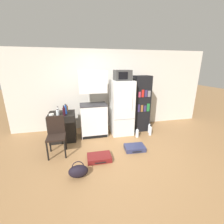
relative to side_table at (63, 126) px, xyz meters
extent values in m
plane|color=olive|center=(1.40, -1.28, -0.38)|extent=(24.00, 24.00, 0.00)
cube|color=beige|center=(1.60, 0.72, 0.86)|extent=(6.40, 0.10, 2.47)
cube|color=black|center=(0.00, 0.00, 0.00)|extent=(0.69, 0.65, 0.76)
cube|color=white|center=(0.88, 0.07, 0.08)|extent=(0.74, 0.50, 0.92)
cube|color=#333338|center=(0.88, 0.07, 0.55)|extent=(0.76, 0.51, 0.03)
cube|color=white|center=(0.88, 0.07, 1.20)|extent=(0.74, 0.43, 0.59)
cube|color=black|center=(0.88, -0.18, -0.34)|extent=(0.71, 0.01, 0.08)
cube|color=silver|center=(1.71, 0.03, 0.42)|extent=(0.63, 0.59, 1.60)
cube|color=gray|center=(1.71, -0.27, 0.16)|extent=(0.60, 0.01, 0.01)
cylinder|color=silver|center=(1.91, -0.28, 0.71)|extent=(0.02, 0.02, 0.56)
cube|color=#333333|center=(1.71, 0.03, 1.36)|extent=(0.44, 0.42, 0.28)
cube|color=black|center=(1.67, -0.18, 1.36)|extent=(0.26, 0.01, 0.19)
cube|color=black|center=(2.36, 0.13, 0.48)|extent=(0.48, 0.39, 1.71)
cube|color=#332856|center=(2.21, -0.07, 0.40)|extent=(0.06, 0.01, 0.23)
cube|color=brown|center=(2.31, -0.07, 0.39)|extent=(0.07, 0.01, 0.21)
cube|color=#332856|center=(2.41, -0.07, 0.38)|extent=(0.07, 0.01, 0.19)
cube|color=#1E7033|center=(2.51, -0.07, 0.41)|extent=(0.09, 0.01, 0.24)
cube|color=#A33351|center=(2.21, -0.07, 0.81)|extent=(0.07, 0.01, 0.16)
cube|color=red|center=(2.31, -0.07, 0.84)|extent=(0.08, 0.01, 0.22)
cube|color=#332856|center=(2.41, -0.07, 0.83)|extent=(0.07, 0.01, 0.20)
cube|color=slate|center=(2.51, -0.07, 0.82)|extent=(0.08, 0.01, 0.18)
cylinder|color=#1E47A3|center=(0.13, -0.07, 0.48)|extent=(0.07, 0.07, 0.21)
cylinder|color=#1E47A3|center=(0.13, -0.07, 0.61)|extent=(0.03, 0.03, 0.04)
cylinder|color=black|center=(0.13, -0.07, 0.64)|extent=(0.03, 0.03, 0.02)
cylinder|color=silver|center=(-0.07, -0.15, 0.44)|extent=(0.08, 0.08, 0.13)
cylinder|color=silver|center=(-0.07, -0.15, 0.52)|extent=(0.04, 0.04, 0.02)
cylinder|color=black|center=(-0.07, -0.15, 0.54)|extent=(0.04, 0.04, 0.01)
cylinder|color=white|center=(-0.07, -0.05, 0.46)|extent=(0.07, 0.07, 0.16)
cylinder|color=white|center=(-0.07, -0.05, 0.55)|extent=(0.03, 0.03, 0.03)
cylinder|color=black|center=(-0.07, -0.05, 0.58)|extent=(0.04, 0.04, 0.02)
cylinder|color=brown|center=(0.13, 0.26, 0.44)|extent=(0.07, 0.07, 0.13)
cylinder|color=brown|center=(0.13, 0.26, 0.52)|extent=(0.03, 0.03, 0.02)
cylinder|color=black|center=(0.13, 0.26, 0.54)|extent=(0.04, 0.04, 0.01)
cylinder|color=black|center=(0.10, -0.23, 0.48)|extent=(0.07, 0.07, 0.21)
cylinder|color=black|center=(0.10, -0.23, 0.61)|extent=(0.03, 0.03, 0.04)
cylinder|color=black|center=(0.10, -0.23, 0.64)|extent=(0.04, 0.04, 0.02)
cylinder|color=silver|center=(-0.24, -0.11, 0.40)|extent=(0.13, 0.13, 0.04)
cylinder|color=black|center=(-0.25, -0.99, -0.16)|extent=(0.04, 0.04, 0.43)
cylinder|color=black|center=(0.12, -0.99, -0.16)|extent=(0.04, 0.04, 0.43)
cylinder|color=black|center=(-0.25, -0.63, -0.16)|extent=(0.04, 0.04, 0.43)
cylinder|color=black|center=(0.11, -0.62, -0.16)|extent=(0.04, 0.04, 0.43)
cube|color=black|center=(-0.07, -0.81, 0.07)|extent=(0.41, 0.41, 0.04)
cube|color=black|center=(-0.07, -0.63, 0.30)|extent=(0.38, 0.06, 0.42)
cube|color=maroon|center=(0.84, -1.22, -0.32)|extent=(0.52, 0.35, 0.11)
cylinder|color=black|center=(0.84, -1.41, -0.32)|extent=(0.23, 0.02, 0.02)
cube|color=navy|center=(1.75, -1.00, -0.32)|extent=(0.51, 0.36, 0.11)
cylinder|color=black|center=(1.74, -1.19, -0.32)|extent=(0.22, 0.03, 0.02)
ellipsoid|color=black|center=(0.39, -1.66, -0.26)|extent=(0.36, 0.20, 0.24)
torus|color=black|center=(0.39, -1.66, -0.15)|extent=(0.21, 0.02, 0.21)
cylinder|color=silver|center=(2.50, -0.33, -0.25)|extent=(0.08, 0.08, 0.25)
cylinder|color=silver|center=(2.50, -0.33, -0.11)|extent=(0.04, 0.04, 0.04)
cylinder|color=black|center=(2.50, -0.33, -0.07)|extent=(0.04, 0.04, 0.03)
cylinder|color=silver|center=(2.08, -0.36, -0.27)|extent=(0.09, 0.09, 0.22)
cylinder|color=silver|center=(2.08, -0.36, -0.14)|extent=(0.04, 0.04, 0.04)
cylinder|color=black|center=(2.08, -0.36, -0.11)|extent=(0.05, 0.05, 0.02)
cylinder|color=silver|center=(2.55, -0.16, -0.25)|extent=(0.08, 0.08, 0.26)
cylinder|color=silver|center=(2.55, -0.16, -0.10)|extent=(0.04, 0.04, 0.05)
cylinder|color=black|center=(2.55, -0.16, -0.06)|extent=(0.04, 0.04, 0.03)
camera|label=1|loc=(0.48, -4.06, 1.60)|focal=24.00mm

